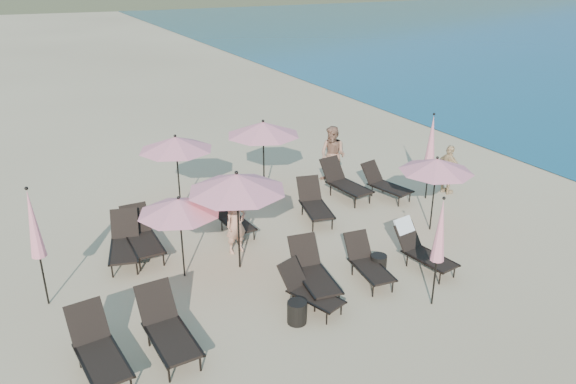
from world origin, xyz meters
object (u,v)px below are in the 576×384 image
lounger_10 (344,181)px  umbrella_closed_1 (431,140)px  lounger_1 (167,327)px  side_table_0 (297,312)px  lounger_5 (420,248)px  side_table_1 (378,264)px  umbrella_open_4 (263,129)px  umbrella_open_1 (237,183)px  beachgoer_c (448,170)px  umbrella_open_3 (176,143)px  beachgoer_b (333,155)px  umbrella_open_2 (437,165)px  lounger_7 (124,241)px  lounger_3 (313,270)px  umbrella_closed_2 (33,224)px  lounger_11 (385,183)px  beachgoer_a (236,224)px  lounger_4 (367,262)px  umbrella_closed_0 (440,231)px  lounger_9 (314,203)px  lounger_0 (98,348)px  lounger_6 (142,235)px  umbrella_open_0 (179,206)px  lounger_8 (233,218)px  lounger_2 (309,290)px

lounger_10 → umbrella_closed_1: 2.86m
lounger_1 → side_table_0: 2.59m
lounger_5 → side_table_1: (-1.05, 0.19, -0.27)m
umbrella_open_4 → umbrella_open_1: bearing=-122.8°
beachgoer_c → umbrella_open_3: bearing=64.3°
beachgoer_b → beachgoer_c: (2.70, -2.43, -0.16)m
lounger_1 → umbrella_open_2: (7.76, 1.66, 1.36)m
lounger_7 → umbrella_open_1: size_ratio=0.77×
umbrella_open_3 → umbrella_open_4: 2.65m
lounger_3 → lounger_10: size_ratio=0.95×
lounger_3 → umbrella_closed_2: size_ratio=0.68×
umbrella_open_2 → side_table_1: bearing=-155.2°
lounger_5 → lounger_11: (1.80, 3.82, -0.04)m
beachgoer_a → beachgoer_c: (7.30, 0.47, 0.02)m
lounger_10 → lounger_7: bearing=179.7°
lounger_7 → umbrella_closed_2: bearing=-133.8°
lounger_4 → umbrella_closed_0: size_ratio=0.65×
lounger_11 → lounger_3: bearing=-155.7°
lounger_9 → lounger_10: lounger_10 is taller
umbrella_open_4 → beachgoer_b: bearing=-2.7°
lounger_4 → beachgoer_b: bearing=72.5°
lounger_0 → lounger_4: (6.03, 0.38, -0.06)m
lounger_4 → umbrella_closed_1: 5.43m
lounger_7 → umbrella_open_3: 3.44m
side_table_1 → beachgoer_a: (-2.53, 2.49, 0.53)m
lounger_1 → umbrella_closed_0: 5.67m
lounger_6 → lounger_11: 7.50m
lounger_4 → beachgoer_c: beachgoer_c is taller
lounger_0 → side_table_0: bearing=-11.5°
lounger_1 → lounger_10: lounger_10 is taller
lounger_6 → umbrella_open_4: umbrella_open_4 is taller
lounger_7 → umbrella_open_2: bearing=-1.3°
lounger_6 → umbrella_closed_0: umbrella_closed_0 is taller
umbrella_open_0 → umbrella_open_4: 5.14m
lounger_9 → umbrella_open_0: 4.63m
umbrella_open_4 → umbrella_closed_2: size_ratio=0.89×
lounger_6 → umbrella_closed_2: umbrella_closed_2 is taller
umbrella_closed_2 → lounger_8: bearing=15.4°
lounger_6 → side_table_1: (4.64, -3.49, -0.26)m
lounger_4 → lounger_7: 5.85m
lounger_9 → side_table_0: lounger_9 is taller
lounger_8 → umbrella_open_2: 5.52m
lounger_6 → lounger_11: bearing=1.4°
lounger_7 → side_table_1: (5.09, -3.40, -0.25)m
umbrella_open_1 → beachgoer_a: umbrella_open_1 is taller
lounger_7 → side_table_1: size_ratio=4.17×
lounger_5 → umbrella_open_4: size_ratio=0.72×
lounger_7 → umbrella_closed_0: (5.35, -4.98, 1.26)m
lounger_2 → lounger_10: 6.05m
umbrella_open_1 → umbrella_open_3: (-0.22, 3.91, -0.16)m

